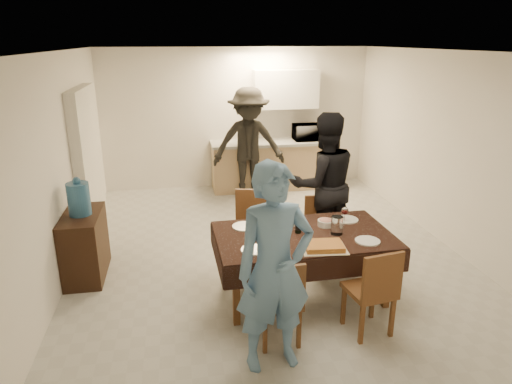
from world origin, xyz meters
TOP-DOWN VIEW (x-y plane):
  - floor at (0.00, 0.00)m, footprint 5.00×6.00m
  - ceiling at (0.00, 0.00)m, footprint 5.00×6.00m
  - wall_back at (0.00, 3.00)m, footprint 5.00×0.02m
  - wall_front at (0.00, -3.00)m, footprint 5.00×0.02m
  - wall_left at (-2.50, 0.00)m, footprint 0.02×6.00m
  - wall_right at (2.50, 0.00)m, footprint 0.02×6.00m
  - stub_partition at (-2.42, 1.20)m, footprint 0.15×1.40m
  - kitchen_base_cabinet at (0.60, 2.68)m, footprint 2.20×0.60m
  - kitchen_worktop at (0.60, 2.68)m, footprint 2.24×0.64m
  - upper_cabinet at (0.90, 2.82)m, footprint 1.20×0.34m
  - dining_table at (0.17, -1.18)m, footprint 1.92×1.15m
  - chair_near_left at (-0.28, -2.02)m, footprint 0.42×0.42m
  - chair_near_right at (0.62, -2.02)m, footprint 0.48×0.48m
  - chair_far_left at (-0.28, -0.53)m, footprint 0.53×0.54m
  - chair_far_right at (0.62, -0.51)m, footprint 0.41×0.41m
  - console at (-2.28, -0.31)m, footprint 0.43×0.86m
  - water_jug at (-2.28, -0.31)m, footprint 0.25×0.25m
  - wine_bottle at (0.12, -1.13)m, footprint 0.07×0.07m
  - water_pitcher at (0.52, -1.23)m, footprint 0.13×0.13m
  - savoury_tart at (0.27, -1.56)m, footprint 0.48×0.38m
  - salad_bowl at (0.47, -1.00)m, footprint 0.18×0.18m
  - mushroom_dish at (0.12, -0.90)m, footprint 0.18×0.18m
  - wine_glass_a at (-0.38, -1.43)m, footprint 0.09×0.09m
  - wine_glass_b at (0.72, -0.93)m, footprint 0.08×0.08m
  - wine_glass_c at (-0.03, -0.88)m, footprint 0.08×0.08m
  - plate_near_left at (-0.43, -1.48)m, footprint 0.26×0.26m
  - plate_near_right at (0.77, -1.48)m, footprint 0.26×0.26m
  - plate_far_left at (-0.43, -0.88)m, footprint 0.28×0.28m
  - plate_far_right at (0.77, -0.88)m, footprint 0.26×0.26m
  - microwave at (1.32, 2.68)m, footprint 0.55×0.37m
  - person_near at (-0.38, -2.23)m, footprint 0.72×0.53m
  - person_far at (0.72, -0.13)m, footprint 0.96×0.77m
  - person_kitchen at (0.11, 2.23)m, footprint 1.27×0.73m

SIDE VIEW (x-z plane):
  - floor at x=0.00m, z-range -0.01..0.01m
  - console at x=-2.28m, z-range 0.00..0.79m
  - kitchen_base_cabinet at x=0.60m, z-range 0.00..0.86m
  - chair_far_right at x=0.62m, z-range 0.29..0.74m
  - chair_near_left at x=-0.28m, z-range 0.30..0.77m
  - chair_near_right at x=0.62m, z-range 0.31..0.80m
  - chair_far_left at x=-0.28m, z-range 0.33..0.85m
  - dining_table at x=0.17m, z-range 0.34..1.07m
  - plate_near_left at x=-0.43m, z-range 0.74..0.75m
  - plate_near_right at x=0.77m, z-range 0.74..0.75m
  - plate_far_right at x=0.77m, z-range 0.74..0.75m
  - plate_far_left at x=-0.43m, z-range 0.74..0.75m
  - mushroom_dish at x=0.12m, z-range 0.74..0.77m
  - savoury_tart at x=0.27m, z-range 0.74..0.79m
  - salad_bowl at x=0.47m, z-range 0.74..0.81m
  - wine_glass_c at x=-0.03m, z-range 0.74..0.91m
  - wine_glass_b at x=0.72m, z-range 0.74..0.92m
  - water_pitcher at x=0.52m, z-range 0.74..0.94m
  - wine_glass_a at x=-0.38m, z-range 0.74..0.94m
  - wine_bottle at x=0.12m, z-range 0.74..1.03m
  - kitchen_worktop at x=0.60m, z-range 0.86..0.91m
  - person_near at x=-0.38m, z-range 0.00..1.84m
  - person_far at x=0.72m, z-range 0.00..1.88m
  - person_kitchen at x=0.11m, z-range 0.00..1.96m
  - water_jug at x=-2.28m, z-range 0.79..1.17m
  - stub_partition at x=-2.42m, z-range 0.00..2.10m
  - microwave at x=1.32m, z-range 0.91..1.21m
  - wall_back at x=0.00m, z-range 0.00..2.60m
  - wall_front at x=0.00m, z-range 0.00..2.60m
  - wall_left at x=-2.50m, z-range 0.00..2.60m
  - wall_right at x=2.50m, z-range 0.00..2.60m
  - upper_cabinet at x=0.90m, z-range 1.50..2.20m
  - ceiling at x=0.00m, z-range 2.59..2.61m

